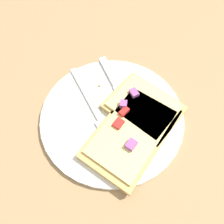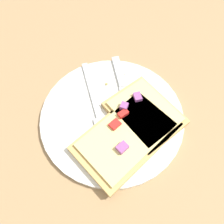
{
  "view_description": "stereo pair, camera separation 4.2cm",
  "coord_description": "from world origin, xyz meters",
  "px_view_note": "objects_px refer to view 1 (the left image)",
  "views": [
    {
      "loc": [
        -0.07,
        -0.19,
        0.39
      ],
      "look_at": [
        0.0,
        0.0,
        0.02
      ],
      "focal_mm": 35.0,
      "sensor_mm": 36.0,
      "label": 1
    },
    {
      "loc": [
        -0.03,
        -0.21,
        0.39
      ],
      "look_at": [
        0.0,
        0.0,
        0.02
      ],
      "focal_mm": 35.0,
      "sensor_mm": 36.0,
      "label": 2
    }
  ],
  "objects_px": {
    "pizza_slice_main": "(132,133)",
    "knife": "(119,89)",
    "plate": "(112,116)",
    "fork": "(98,114)",
    "pizza_slice_corner": "(143,107)"
  },
  "relations": [
    {
      "from": "pizza_slice_main",
      "to": "knife",
      "type": "bearing_deg",
      "value": 47.15
    },
    {
      "from": "plate",
      "to": "knife",
      "type": "relative_size",
      "value": 1.27
    },
    {
      "from": "knife",
      "to": "plate",
      "type": "bearing_deg",
      "value": -36.15
    },
    {
      "from": "fork",
      "to": "pizza_slice_corner",
      "type": "relative_size",
      "value": 1.34
    },
    {
      "from": "plate",
      "to": "knife",
      "type": "height_order",
      "value": "knife"
    },
    {
      "from": "plate",
      "to": "knife",
      "type": "xyz_separation_m",
      "value": [
        0.03,
        0.05,
        0.01
      ]
    },
    {
      "from": "knife",
      "to": "pizza_slice_main",
      "type": "relative_size",
      "value": 1.03
    },
    {
      "from": "pizza_slice_main",
      "to": "pizza_slice_corner",
      "type": "distance_m",
      "value": 0.06
    },
    {
      "from": "plate",
      "to": "pizza_slice_corner",
      "type": "xyz_separation_m",
      "value": [
        0.06,
        -0.01,
        0.02
      ]
    },
    {
      "from": "pizza_slice_corner",
      "to": "plate",
      "type": "bearing_deg",
      "value": 50.26
    },
    {
      "from": "knife",
      "to": "pizza_slice_corner",
      "type": "relative_size",
      "value": 1.3
    },
    {
      "from": "fork",
      "to": "pizza_slice_corner",
      "type": "distance_m",
      "value": 0.09
    },
    {
      "from": "pizza_slice_main",
      "to": "fork",
      "type": "bearing_deg",
      "value": 90.82
    },
    {
      "from": "knife",
      "to": "pizza_slice_corner",
      "type": "bearing_deg",
      "value": 21.23
    },
    {
      "from": "plate",
      "to": "pizza_slice_main",
      "type": "bearing_deg",
      "value": -71.57
    }
  ]
}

